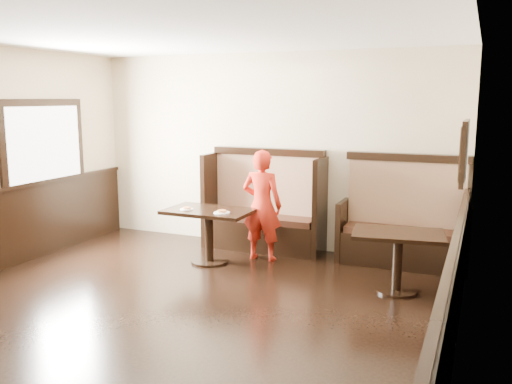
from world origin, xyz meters
The scene contains 9 objects.
ground centered at (0.00, 0.00, 0.00)m, with size 7.00×7.00×0.00m, color black.
room_shell centered at (-0.30, 0.28, 0.67)m, with size 7.00×7.00×7.00m.
booth_main centered at (0.00, 3.30, 0.53)m, with size 1.75×0.72×1.45m.
booth_neighbor centered at (1.95, 3.29, 0.48)m, with size 1.65×0.72×1.45m.
table_main centered at (-0.42, 2.36, 0.55)m, with size 1.13×0.71×0.72m.
table_neighbor centered at (2.05, 2.20, 0.52)m, with size 1.08×0.79×0.69m.
child centered at (0.17, 2.77, 0.75)m, with size 0.54×0.36×1.49m, color red.
pizza_plate_left centered at (-0.68, 2.24, 0.73)m, with size 0.18×0.18×0.03m.
pizza_plate_right centered at (-0.16, 2.22, 0.73)m, with size 0.21×0.21×0.04m.
Camera 1 is at (2.87, -3.79, 2.16)m, focal length 38.00 mm.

